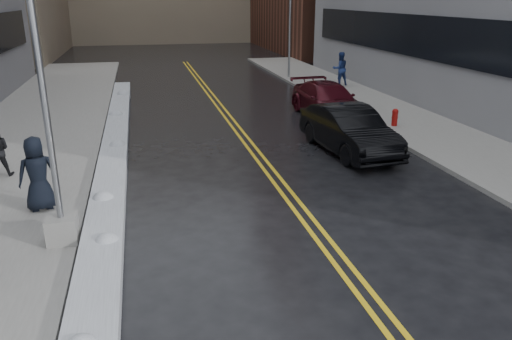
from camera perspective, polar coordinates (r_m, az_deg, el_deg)
ground at (r=10.35m, az=-3.66°, el=-11.92°), size 160.00×160.00×0.00m
sidewalk_west at (r=19.97m, az=-25.22°, el=2.07°), size 5.50×50.00×0.15m
sidewalk_east at (r=22.55m, az=17.73°, el=4.82°), size 4.00×50.00×0.15m
lane_line_left at (r=19.85m, az=-1.77°, el=3.63°), size 0.12×50.00×0.01m
lane_line_right at (r=19.90m, az=-0.92°, el=3.69°), size 0.12×50.00×0.01m
snow_ridge at (r=17.57m, az=-15.99°, el=1.35°), size 0.90×30.00×0.34m
lamppost at (r=11.28m, az=-22.51°, el=3.32°), size 0.65×0.65×7.62m
fire_hydrant at (r=21.95m, az=15.59°, el=5.93°), size 0.26×0.26×0.73m
traffic_signal at (r=34.26m, az=3.88°, el=15.97°), size 0.16×0.20×6.00m
pedestrian_c at (r=13.72m, az=-23.70°, el=-0.40°), size 1.07×0.83×1.93m
pedestrian_east at (r=31.49m, az=9.59°, el=11.35°), size 1.01×0.80×2.00m
car_black at (r=18.17m, az=10.56°, el=4.52°), size 2.18×5.15×1.66m
car_maroon at (r=23.60m, az=8.21°, el=7.90°), size 2.45×5.45×1.55m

